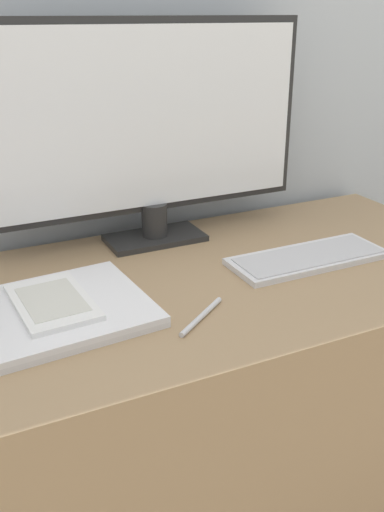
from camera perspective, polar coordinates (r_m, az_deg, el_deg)
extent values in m
cube|color=#B2BCC6|center=(1.27, -7.84, 23.47)|extent=(3.60, 0.05, 2.40)
cube|color=#997A56|center=(1.26, -0.42, -17.67)|extent=(1.29, 0.58, 0.74)
cube|color=#262626|center=(1.23, -3.73, 1.83)|extent=(0.21, 0.11, 0.01)
cylinder|color=#262626|center=(1.22, -3.78, 3.64)|extent=(0.05, 0.05, 0.07)
cube|color=#262626|center=(1.17, -4.17, 13.53)|extent=(0.67, 0.01, 0.38)
cube|color=white|center=(1.16, -4.01, 13.47)|extent=(0.64, 0.01, 0.35)
cube|color=silver|center=(1.15, 11.54, -0.20)|extent=(0.32, 0.12, 0.01)
cube|color=#B7B7BC|center=(1.15, 11.66, 0.07)|extent=(0.30, 0.10, 0.00)
cube|color=silver|center=(0.95, -14.09, -5.80)|extent=(0.33, 0.27, 0.01)
cube|color=silver|center=(0.95, -14.15, -5.28)|extent=(0.33, 0.27, 0.01)
cube|color=white|center=(0.95, -13.80, -4.49)|extent=(0.13, 0.19, 0.01)
cube|color=beige|center=(0.95, -13.83, -4.22)|extent=(0.10, 0.14, 0.00)
cylinder|color=silver|center=(0.92, 0.95, -6.05)|extent=(0.11, 0.09, 0.01)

